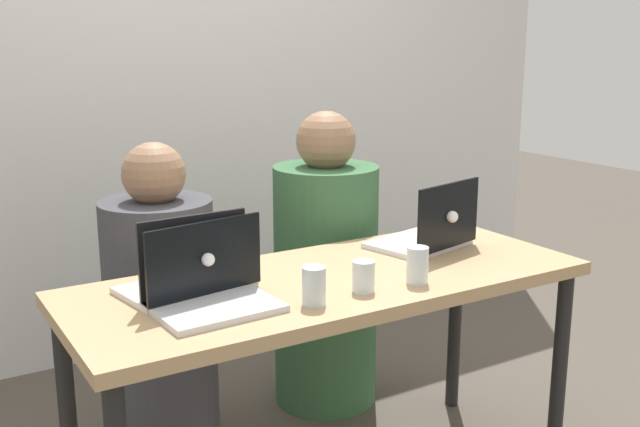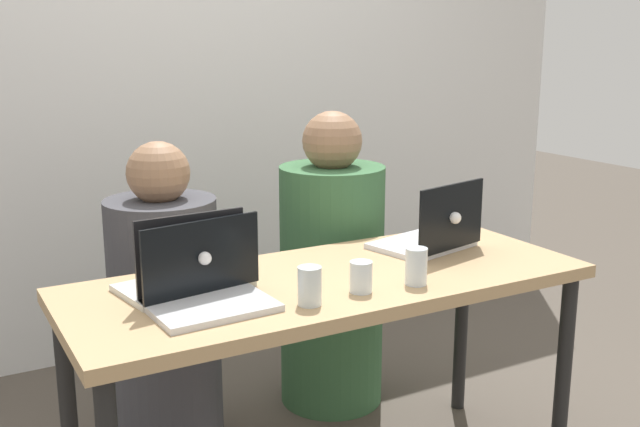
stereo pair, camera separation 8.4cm
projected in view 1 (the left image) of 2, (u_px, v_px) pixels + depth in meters
The scene contains 10 objects.
back_wall at pixel (156, 92), 3.35m from camera, with size 4.50×0.10×2.37m, color silver.
desk at pixel (331, 300), 2.25m from camera, with size 1.57×0.62×0.73m.
person_on_left at pixel (161, 316), 2.59m from camera, with size 0.42×0.42×1.09m.
person_on_right at pixel (326, 276), 2.93m from camera, with size 0.46×0.46×1.16m.
laptop_back_left at pixel (192, 277), 2.07m from camera, with size 0.38×0.28×0.22m.
laptop_back_right at pixel (428, 234), 2.51m from camera, with size 0.36×0.31×0.24m.
laptop_front_left at pixel (208, 288), 1.97m from camera, with size 0.33×0.28×0.23m.
water_glass_left at pixel (314, 289), 1.98m from camera, with size 0.06×0.06×0.11m.
water_glass_center at pixel (364, 278), 2.09m from camera, with size 0.06×0.06×0.09m.
water_glass_right at pixel (417, 268), 2.16m from camera, with size 0.06×0.06×0.11m.
Camera 1 is at (-1.13, -1.80, 1.43)m, focal length 42.00 mm.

